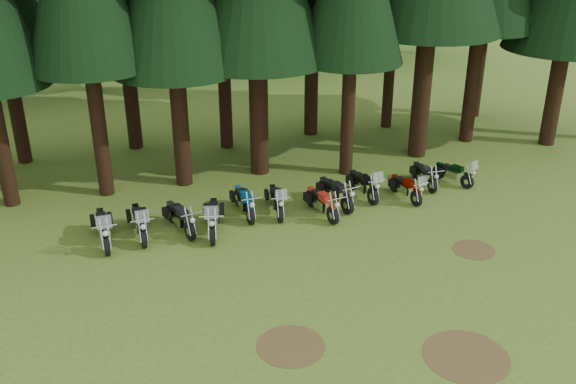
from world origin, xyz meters
name	(u,v)px	position (x,y,z in m)	size (l,w,h in m)	color
ground	(359,284)	(0.00, 0.00, 0.00)	(120.00, 120.00, 0.00)	#436221
decid_3	(93,15)	(-4.71, 25.13, 4.51)	(6.12, 5.95, 7.65)	black
decid_4	(195,8)	(1.58, 26.32, 4.37)	(5.93, 5.76, 7.41)	black
dirt_patch_0	(291,346)	(-3.00, -2.00, 0.01)	(1.80, 1.80, 0.01)	#4C3D1E
dirt_patch_1	(474,250)	(4.50, 0.50, 0.01)	(1.40, 1.40, 0.01)	#4C3D1E
dirt_patch_2	(466,356)	(1.00, -4.00, 0.01)	(2.20, 2.20, 0.01)	#4C3D1E
motorcycle_0	(103,229)	(-6.85, 5.40, 0.52)	(0.47, 2.49, 1.57)	black
motorcycle_1	(140,223)	(-5.64, 5.45, 0.50)	(0.45, 2.39, 1.51)	black
motorcycle_2	(180,219)	(-4.26, 5.36, 0.47)	(0.58, 2.25, 0.92)	black
motorcycle_3	(213,219)	(-3.22, 4.80, 0.53)	(1.01, 2.48, 1.58)	black
motorcycle_4	(244,203)	(-1.79, 5.77, 0.48)	(0.35, 2.30, 0.94)	black
motorcycle_5	(276,201)	(-0.64, 5.48, 0.47)	(0.67, 2.23, 1.40)	black
motorcycle_6	(322,203)	(0.84, 4.71, 0.47)	(0.41, 2.26, 0.92)	black
motorcycle_7	(335,193)	(1.66, 5.29, 0.49)	(0.45, 2.34, 0.95)	black
motorcycle_8	(363,185)	(3.00, 5.60, 0.48)	(0.43, 2.29, 1.44)	black
motorcycle_9	(406,188)	(4.44, 4.83, 0.44)	(0.45, 2.08, 1.31)	black
motorcycle_10	(424,176)	(5.80, 5.67, 0.43)	(0.38, 2.07, 0.84)	black
motorcycle_11	(453,174)	(7.03, 5.43, 0.42)	(0.89, 1.95, 1.25)	black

